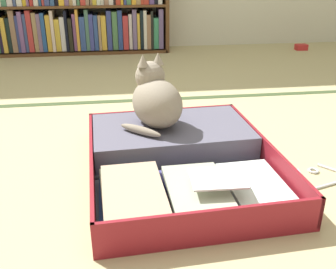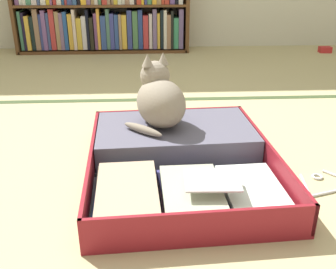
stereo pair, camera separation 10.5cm
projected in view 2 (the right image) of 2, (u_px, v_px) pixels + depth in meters
name	position (u px, v px, depth m)	size (l,w,h in m)	color
ground_plane	(147.00, 181.00, 1.43)	(10.00, 10.00, 0.00)	tan
tatami_border	(147.00, 100.00, 2.26)	(4.80, 0.05, 0.00)	#3A4C2A
bookshelf	(101.00, 7.00, 3.31)	(1.48, 0.26, 0.79)	brown
open_suitcase	(177.00, 156.00, 1.50)	(0.71, 0.85, 0.12)	maroon
black_cat	(159.00, 99.00, 1.58)	(0.29, 0.31, 0.29)	gray
clothes_hanger	(330.00, 186.00, 1.39)	(0.35, 0.23, 0.01)	silver
small_red_pouch	(325.00, 50.00, 3.40)	(0.10, 0.07, 0.05)	red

